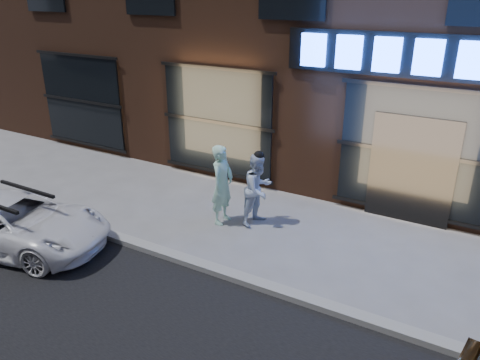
{
  "coord_description": "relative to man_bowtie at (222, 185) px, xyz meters",
  "views": [
    {
      "loc": [
        1.46,
        -6.12,
        4.88
      ],
      "look_at": [
        -2.96,
        1.6,
        1.2
      ],
      "focal_mm": 35.0,
      "sensor_mm": 36.0,
      "label": 1
    }
  ],
  "objects": [
    {
      "name": "man_cap",
      "position": [
        0.7,
        0.35,
        -0.09
      ],
      "size": [
        0.78,
        0.91,
        1.62
      ],
      "primitive_type": "imported",
      "rotation": [
        0.0,
        0.0,
        1.34
      ],
      "color": "silver",
      "rests_on": "ground"
    },
    {
      "name": "ground",
      "position": [
        3.53,
        -1.82,
        -0.9
      ],
      "size": [
        90.0,
        90.0,
        0.0
      ],
      "primitive_type": "plane",
      "color": "slate",
      "rests_on": "ground"
    },
    {
      "name": "man_bowtie",
      "position": [
        0.0,
        0.0,
        0.0
      ],
      "size": [
        0.44,
        0.66,
        1.79
      ],
      "primitive_type": "imported",
      "rotation": [
        0.0,
        0.0,
        1.59
      ],
      "color": "#C2FFE0",
      "rests_on": "ground"
    },
    {
      "name": "curb",
      "position": [
        3.53,
        -1.82,
        -0.84
      ],
      "size": [
        60.0,
        0.25,
        0.12
      ],
      "primitive_type": "cube",
      "color": "gray",
      "rests_on": "ground"
    },
    {
      "name": "white_suv",
      "position": [
        -3.03,
        -2.99,
        -0.36
      ],
      "size": [
        4.14,
        2.58,
        1.07
      ],
      "primitive_type": "imported",
      "rotation": [
        0.0,
        0.0,
        1.8
      ],
      "color": "white",
      "rests_on": "ground"
    }
  ]
}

